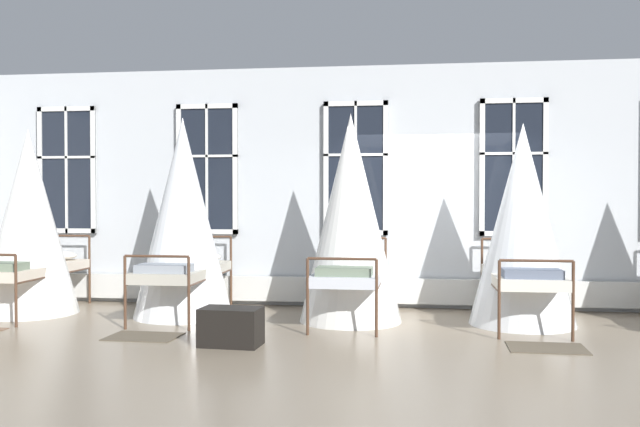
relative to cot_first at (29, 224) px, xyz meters
name	(u,v)px	position (x,y,z in m)	size (l,w,h in m)	color
ground	(435,322)	(5.51, 0.04, -1.23)	(30.31, 30.31, 0.00)	gray
back_wall_with_windows	(433,186)	(5.51, 1.24, 0.53)	(16.15, 0.10, 3.50)	silver
window_bank	(433,235)	(5.51, 1.12, -0.17)	(12.03, 0.10, 2.92)	black
cot_first	(29,224)	(0.00, 0.00, 0.00)	(1.31, 1.98, 2.53)	#4C3323
cot_second	(183,220)	(2.17, 0.05, 0.06)	(1.31, 1.98, 2.66)	#4C3323
cot_third	(351,221)	(4.43, 0.00, 0.07)	(1.31, 1.99, 2.67)	#4C3323
cot_fourth	(522,227)	(6.58, 0.05, 0.00)	(1.31, 1.98, 2.52)	#4C3323
rug_second	(143,337)	(2.18, -1.33, -1.22)	(0.80, 0.56, 0.01)	brown
rug_fourth	(547,348)	(6.62, -1.33, -1.22)	(0.80, 0.56, 0.01)	brown
travel_trunk	(231,327)	(3.29, -1.65, -1.02)	(0.64, 0.40, 0.41)	black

